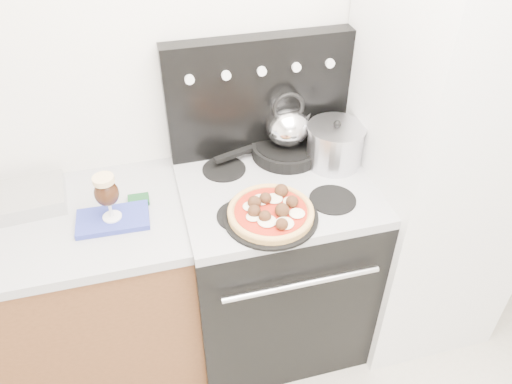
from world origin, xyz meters
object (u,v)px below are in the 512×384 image
object	(u,v)px
fridge	(438,156)
pizza	(271,211)
stove_body	(274,267)
beer_glass	(108,197)
oven_mitt	(113,219)
pizza_pan	(271,216)
skillet	(287,149)
base_cabinet	(19,314)
stock_pot	(335,146)
tea_kettle	(288,124)

from	to	relation	value
fridge	pizza	size ratio (longest dim) A/B	6.03
fridge	stove_body	bearing A→B (deg)	177.95
fridge	beer_glass	size ratio (longest dim) A/B	10.09
fridge	beer_glass	world-z (taller)	fridge
fridge	oven_mitt	bearing A→B (deg)	-179.45
pizza_pan	skillet	xyz separation A→B (m)	(0.18, 0.38, 0.02)
base_cabinet	beer_glass	bearing A→B (deg)	-7.66
fridge	beer_glass	bearing A→B (deg)	-179.45
pizza_pan	stock_pot	world-z (taller)	stock_pot
base_cabinet	pizza_pan	world-z (taller)	pizza_pan
skillet	base_cabinet	bearing A→B (deg)	-172.23
tea_kettle	stock_pot	size ratio (longest dim) A/B	0.88
fridge	pizza	distance (m)	0.79
stove_body	pizza	bearing A→B (deg)	-112.43
beer_glass	tea_kettle	xyz separation A→B (m)	(0.74, 0.23, 0.06)
fridge	base_cabinet	bearing A→B (deg)	178.41
tea_kettle	pizza	bearing A→B (deg)	-122.37
stove_body	fridge	bearing A→B (deg)	-2.05
oven_mitt	stock_pot	size ratio (longest dim) A/B	1.15
beer_glass	stock_pot	world-z (taller)	beer_glass
base_cabinet	beer_glass	size ratio (longest dim) A/B	7.70
base_cabinet	oven_mitt	bearing A→B (deg)	-7.66
pizza	stock_pot	bearing A→B (deg)	37.48
stock_pot	stove_body	bearing A→B (deg)	-163.12
stove_body	stock_pot	bearing A→B (deg)	16.88
base_cabinet	tea_kettle	xyz separation A→B (m)	(1.21, 0.16, 0.64)
oven_mitt	pizza	world-z (taller)	pizza
pizza_pan	pizza	distance (m)	0.03
oven_mitt	stock_pot	distance (m)	0.92
oven_mitt	skillet	world-z (taller)	skillet
stove_body	beer_glass	bearing A→B (deg)	-176.61
oven_mitt	beer_glass	world-z (taller)	beer_glass
pizza	pizza_pan	bearing A→B (deg)	104.04
beer_glass	stock_pot	size ratio (longest dim) A/B	0.83
pizza_pan	base_cabinet	bearing A→B (deg)	168.44
stove_body	beer_glass	world-z (taller)	beer_glass
pizza	tea_kettle	world-z (taller)	tea_kettle
oven_mitt	skillet	distance (m)	0.77
skillet	stock_pot	bearing A→B (deg)	-31.90
stove_body	fridge	size ratio (longest dim) A/B	0.46
oven_mitt	tea_kettle	bearing A→B (deg)	17.09
fridge	pizza_pan	distance (m)	0.79
oven_mitt	pizza_pan	xyz separation A→B (m)	(0.56, -0.15, 0.01)
base_cabinet	tea_kettle	world-z (taller)	tea_kettle
skillet	stove_body	bearing A→B (deg)	-118.27
fridge	stock_pot	world-z (taller)	fridge
fridge	skillet	world-z (taller)	fridge
fridge	stock_pot	bearing A→B (deg)	165.79
beer_glass	tea_kettle	bearing A→B (deg)	17.09
base_cabinet	pizza_pan	xyz separation A→B (m)	(1.03, -0.21, 0.50)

